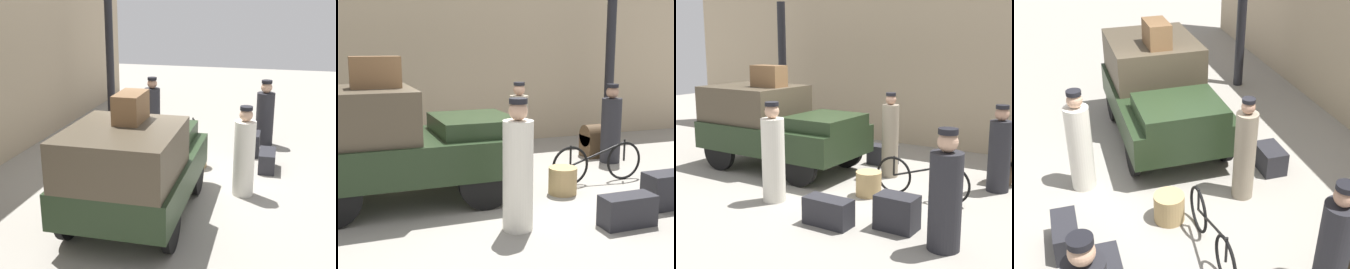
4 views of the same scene
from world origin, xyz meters
The scene contains 14 objects.
ground_plane centered at (0.00, 0.00, 0.00)m, with size 30.00×30.00×0.00m, color gray.
station_building_facade centered at (0.00, 4.08, 2.25)m, with size 16.00×0.15×4.50m.
canopy_pillar_right centered at (3.73, 2.73, 1.87)m, with size 0.22×0.22×3.74m.
truck centered at (-1.64, 0.31, 0.97)m, with size 3.45×1.81×1.76m.
bicycle centered at (1.87, 0.10, 0.35)m, with size 1.76×0.04×0.73m.
wicker_basket centered at (1.01, -0.24, 0.22)m, with size 0.46×0.46×0.44m.
conductor_in_dark_uniform centered at (-0.22, -1.36, 0.79)m, with size 0.39×0.39×1.72m.
porter_carrying_trunk centered at (0.77, 1.04, 0.79)m, with size 0.34×0.34×1.71m.
porter_standing_middle centered at (2.88, 1.27, 0.72)m, with size 0.40×0.40×1.60m.
trunk_wicker_pale centered at (1.19, -1.76, 0.21)m, with size 0.74×0.34×0.42m.
trunk_umber_medium centered at (2.13, -1.35, 0.26)m, with size 0.60×0.39×0.52m.
trunk_barrel_dark centered at (2.79, 1.81, 0.35)m, with size 0.41×0.47×0.70m.
trunk_large_brown centered at (0.20, 1.80, 0.21)m, with size 0.61×0.40×0.43m.
trunk_on_truck_roof centered at (-1.78, 0.31, 1.98)m, with size 0.71×0.41×0.46m.
Camera 2 is at (-2.39, -6.72, 2.39)m, focal length 50.00 mm.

